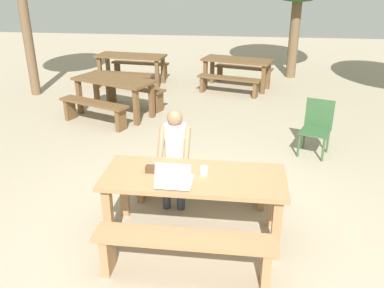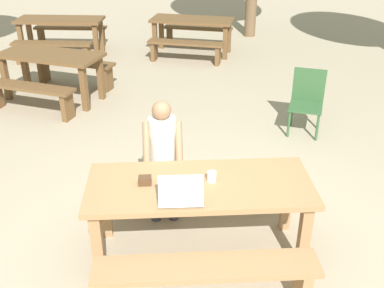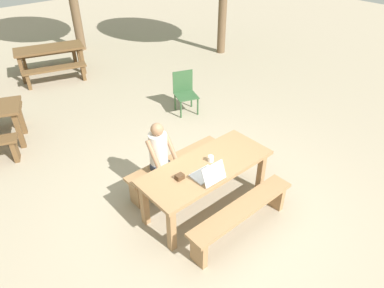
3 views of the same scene
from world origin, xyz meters
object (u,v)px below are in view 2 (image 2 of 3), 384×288
object	(u,v)px
coffee_mug	(212,177)
picnic_table_distant	(60,25)
picnic_table_front	(200,194)
small_pouch	(145,180)
plastic_chair	(307,100)
picnic_table_rear	(192,25)
picnic_table_mid	(51,62)
laptop	(181,192)
person_seated	(163,152)

from	to	relation	value
coffee_mug	picnic_table_distant	distance (m)	6.81
picnic_table_distant	picnic_table_front	bearing A→B (deg)	-62.75
small_pouch	plastic_chair	world-z (taller)	plastic_chair
picnic_table_front	plastic_chair	world-z (taller)	plastic_chair
picnic_table_rear	picnic_table_mid	bearing A→B (deg)	-119.23
plastic_chair	picnic_table_mid	world-z (taller)	plastic_chair
plastic_chair	laptop	bearing A→B (deg)	-104.27
picnic_table_front	picnic_table_distant	xyz separation A→B (m)	(-2.41, 6.36, -0.02)
picnic_table_front	plastic_chair	bearing A→B (deg)	55.87
person_seated	plastic_chair	xyz separation A→B (m)	(1.98, 1.81, -0.26)
small_pouch	picnic_table_mid	distance (m)	4.16
laptop	coffee_mug	size ratio (longest dim) A/B	4.03
laptop	plastic_chair	bearing A→B (deg)	-123.85
plastic_chair	picnic_table_distant	bearing A→B (deg)	156.50
laptop	picnic_table_mid	bearing A→B (deg)	-64.22
picnic_table_mid	person_seated	bearing A→B (deg)	-39.04
small_pouch	coffee_mug	world-z (taller)	coffee_mug
small_pouch	picnic_table_rear	world-z (taller)	small_pouch
plastic_chair	picnic_table_rear	world-z (taller)	plastic_chair
picnic_table_front	person_seated	bearing A→B (deg)	115.73
picnic_table_front	laptop	bearing A→B (deg)	-128.83
picnic_table_front	picnic_table_mid	world-z (taller)	picnic_table_mid
laptop	person_seated	world-z (taller)	person_seated
laptop	person_seated	size ratio (longest dim) A/B	0.30
small_pouch	coffee_mug	size ratio (longest dim) A/B	1.21
small_pouch	coffee_mug	xyz separation A→B (m)	(0.57, 0.01, 0.01)
coffee_mug	picnic_table_rear	xyz separation A→B (m)	(0.21, 6.22, -0.18)
laptop	coffee_mug	world-z (taller)	laptop
small_pouch	plastic_chair	xyz separation A→B (m)	(2.14, 2.44, -0.33)
small_pouch	coffee_mug	bearing A→B (deg)	1.23
picnic_table_distant	person_seated	bearing A→B (deg)	-63.34
picnic_table_front	plastic_chair	xyz separation A→B (m)	(1.67, 2.46, -0.19)
plastic_chair	picnic_table_distant	distance (m)	5.64
laptop	picnic_table_mid	distance (m)	4.49
coffee_mug	plastic_chair	bearing A→B (deg)	57.24
plastic_chair	coffee_mug	bearing A→B (deg)	-102.51
picnic_table_front	person_seated	xyz separation A→B (m)	(-0.31, 0.65, 0.07)
picnic_table_rear	coffee_mug	bearing A→B (deg)	-76.19
laptop	picnic_table_rear	xyz separation A→B (m)	(0.49, 6.46, -0.20)
small_pouch	coffee_mug	distance (m)	0.57
plastic_chair	picnic_table_distant	size ratio (longest dim) A/B	0.48
plastic_chair	picnic_table_distant	world-z (taller)	plastic_chair
picnic_table_front	picnic_table_mid	distance (m)	4.38
picnic_table_front	coffee_mug	bearing A→B (deg)	16.23
picnic_table_rear	picnic_table_distant	world-z (taller)	picnic_table_distant
picnic_table_mid	picnic_table_distant	distance (m)	2.53
person_seated	picnic_table_rear	bearing A→B (deg)	83.60
picnic_table_front	person_seated	world-z (taller)	person_seated
picnic_table_mid	picnic_table_rear	xyz separation A→B (m)	(2.39, 2.39, -0.02)
picnic_table_front	small_pouch	bearing A→B (deg)	177.77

